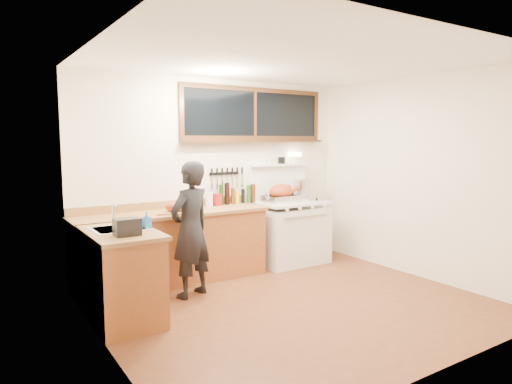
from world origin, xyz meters
TOP-DOWN VIEW (x-y plane):
  - ground_plane at (0.00, 0.00)m, footprint 4.00×3.50m
  - room_shell at (0.00, 0.00)m, footprint 4.10×3.60m
  - counter_back at (-0.80, 1.45)m, footprint 2.44×0.64m
  - counter_left at (-1.70, 0.62)m, footprint 0.64×1.09m
  - sink_unit at (-1.68, 0.70)m, footprint 0.50×0.45m
  - vintage_stove at (1.00, 1.41)m, footprint 1.02×0.74m
  - back_window at (0.60, 1.72)m, footprint 2.32×0.13m
  - left_doorway at (-1.99, -0.55)m, footprint 0.02×1.04m
  - knife_strip at (0.12, 1.73)m, footprint 0.52×0.03m
  - man at (-0.82, 0.87)m, footprint 0.66×0.55m
  - soap_bottle at (-1.43, 0.59)m, footprint 0.09×0.09m
  - toaster at (-1.70, 0.36)m, footprint 0.23×0.16m
  - cutting_board at (-0.81, 1.32)m, footprint 0.51×0.46m
  - roast_turkey at (0.86, 1.43)m, footprint 0.52×0.37m
  - stockpot at (1.40, 1.59)m, footprint 0.33×0.33m
  - saucepan at (0.97, 1.70)m, footprint 0.22×0.30m
  - pot_lid at (1.35, 1.23)m, footprint 0.31×0.31m
  - coffee_tin at (-0.10, 1.59)m, footprint 0.13×0.12m
  - pitcher at (-0.21, 1.59)m, footprint 0.13×0.13m
  - bottle_cluster at (0.24, 1.63)m, footprint 0.58×0.07m

SIDE VIEW (x-z plane):
  - ground_plane at x=0.00m, z-range -0.02..0.00m
  - counter_left at x=-1.70m, z-range 0.00..0.90m
  - counter_back at x=-0.80m, z-range -0.05..0.95m
  - vintage_stove at x=1.00m, z-range -0.33..1.26m
  - man at x=-0.82m, z-range 0.00..1.55m
  - sink_unit at x=-1.68m, z-range 0.66..1.03m
  - pot_lid at x=1.35m, z-range 0.89..0.93m
  - cutting_board at x=-0.81m, z-range 0.88..1.03m
  - saucepan at x=0.97m, z-range 0.90..1.03m
  - toaster at x=-1.70m, z-range 0.90..1.06m
  - soap_bottle at x=-1.43m, z-range 0.90..1.07m
  - coffee_tin at x=-0.10m, z-range 0.90..1.07m
  - pitcher at x=-0.21m, z-range 0.90..1.09m
  - roast_turkey at x=0.86m, z-range 0.87..1.13m
  - bottle_cluster at x=0.24m, z-range 0.88..1.18m
  - stockpot at x=1.40m, z-range 0.90..1.19m
  - left_doorway at x=-1.99m, z-range 0.00..2.17m
  - knife_strip at x=0.12m, z-range 1.17..1.45m
  - room_shell at x=0.00m, z-range 0.32..2.97m
  - back_window at x=0.60m, z-range 1.68..2.45m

